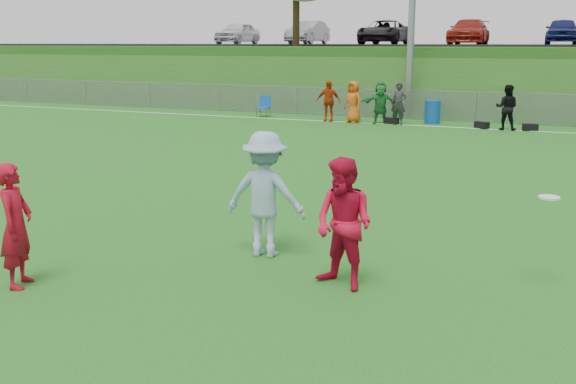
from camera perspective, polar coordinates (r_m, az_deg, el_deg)
The scene contains 14 objects.
ground at distance 8.60m, azimuth 0.63°, elevation -8.92°, with size 120.00×120.00×0.00m, color #135E1C.
sideline_far at distance 25.77m, azimuth 15.80°, elevation 5.49°, with size 60.00×0.10×0.01m, color white.
fence at distance 27.68m, azimuth 16.40°, elevation 7.29°, with size 58.00×0.06×1.30m.
berm at distance 38.55m, azimuth 18.37°, elevation 9.95°, with size 120.00×18.00×3.00m, color #245317.
parking_lot at distance 40.50m, azimuth 18.76°, elevation 12.25°, with size 120.00×12.00×0.10m, color black.
car_row at distance 39.61m, azimuth 17.01°, elevation 13.48°, with size 32.04×5.18×1.44m.
spectator_row at distance 26.19m, azimuth 9.39°, elevation 7.78°, with size 8.00×0.97×1.69m.
gear_bags at distance 25.76m, azimuth 18.06°, elevation 5.62°, with size 8.06×0.55×0.26m.
player_red_left at distance 9.30m, azimuth -23.04°, elevation -2.76°, with size 0.62×0.41×1.70m, color #A70B1E.
player_red_center at distance 8.52m, azimuth 4.99°, elevation -2.86°, with size 0.86×0.67×1.78m, color red.
player_blue at distance 9.79m, azimuth -2.03°, elevation -0.23°, with size 1.25×0.72×1.93m, color #92AFCB.
frisbee at distance 9.02m, azimuth 22.20°, elevation -0.45°, with size 0.28×0.28×0.03m.
recycling_bin at distance 26.83m, azimuth 12.71°, elevation 6.96°, with size 0.63×0.63×0.94m, color #0E439F.
camp_chair at distance 28.64m, azimuth -2.19°, elevation 7.24°, with size 0.54×0.55×0.92m.
Camera 1 is at (2.96, -7.39, 3.24)m, focal length 40.00 mm.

